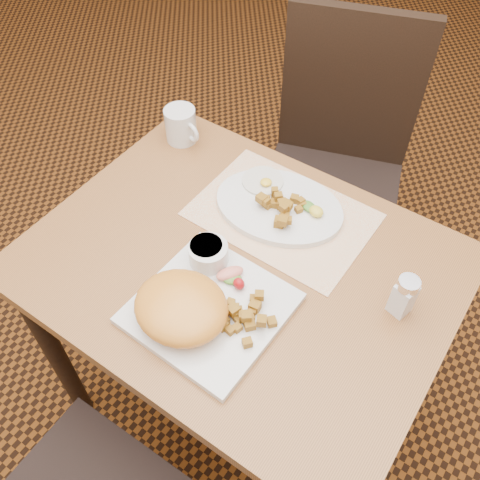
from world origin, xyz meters
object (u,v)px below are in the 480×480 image
table (240,290)px  plate_square (210,308)px  plate_oval (279,206)px  salt_shaker (404,295)px  chair_far (337,157)px  coffee_mug (181,125)px

table → plate_square: (0.02, -0.14, 0.12)m
plate_square → plate_oval: 0.32m
salt_shaker → chair_far: bearing=125.7°
chair_far → salt_shaker: chair_far is taller
table → plate_square: 0.18m
chair_far → coffee_mug: (-0.28, -0.40, 0.26)m
plate_oval → chair_far: bearing=97.6°
plate_square → salt_shaker: salt_shaker is taller
table → chair_far: (-0.07, 0.65, -0.10)m
plate_square → plate_oval: (-0.03, 0.32, 0.00)m
chair_far → plate_oval: bearing=78.9°
coffee_mug → chair_far: bearing=54.5°
table → chair_far: bearing=96.6°
chair_far → plate_square: size_ratio=3.46×
chair_far → salt_shaker: size_ratio=9.70×
salt_shaker → plate_oval: bearing=164.2°
chair_far → plate_square: 0.82m
table → plate_oval: (-0.01, 0.18, 0.12)m
chair_far → coffee_mug: chair_far is taller
plate_square → table: bearing=99.1°
table → plate_oval: plate_oval is taller
table → plate_oval: size_ratio=2.96×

